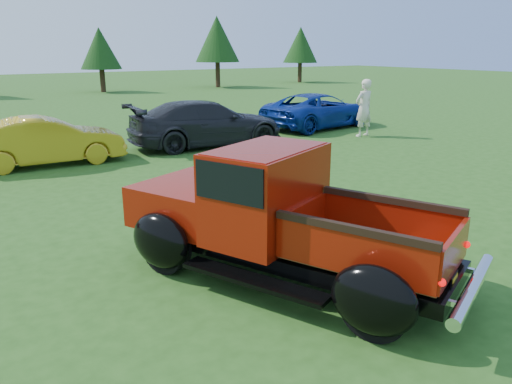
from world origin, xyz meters
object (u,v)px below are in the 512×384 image
object	(u,v)px
tree_east	(217,39)
show_car_blue	(318,110)
show_car_yellow	(47,141)
spectator	(364,108)
tree_mid_right	(100,48)
tree_far_east	(300,45)
pickup_truck	(266,214)
show_car_grey	(207,123)

from	to	relation	value
tree_east	show_car_blue	world-z (taller)	tree_east
show_car_yellow	spectator	world-z (taller)	spectator
show_car_yellow	show_car_blue	world-z (taller)	show_car_blue
tree_mid_right	tree_far_east	distance (m)	18.01
tree_east	tree_far_east	world-z (taller)	tree_east
pickup_truck	show_car_grey	bearing A→B (deg)	43.63
spectator	show_car_grey	bearing A→B (deg)	-16.99
tree_mid_right	show_car_grey	size ratio (longest dim) A/B	0.88
tree_mid_right	show_car_yellow	distance (m)	23.55
spectator	show_car_blue	bearing A→B (deg)	-91.70
tree_east	tree_far_east	bearing A→B (deg)	6.34
tree_east	show_car_grey	size ratio (longest dim) A/B	1.09
tree_mid_right	show_car_grey	xyz separation A→B (m)	(-3.24, -21.90, -2.25)
tree_mid_right	spectator	bearing A→B (deg)	-84.62
show_car_blue	show_car_yellow	bearing A→B (deg)	86.52
show_car_blue	spectator	size ratio (longest dim) A/B	2.41
tree_east	spectator	world-z (taller)	tree_east
show_car_grey	show_car_blue	world-z (taller)	show_car_grey
spectator	tree_far_east	bearing A→B (deg)	-125.50
show_car_blue	spectator	distance (m)	2.45
tree_far_east	spectator	bearing A→B (deg)	-123.52
show_car_blue	tree_east	bearing A→B (deg)	-27.83
tree_east	show_car_blue	xyz separation A→B (m)	(-6.81, -20.43, -2.99)
tree_mid_right	tree_east	xyz separation A→B (m)	(9.00, -0.50, 0.68)
tree_mid_right	tree_east	size ratio (longest dim) A/B	0.81
pickup_truck	spectator	size ratio (longest dim) A/B	2.54
show_car_yellow	show_car_grey	xyz separation A→B (m)	(4.85, 0.09, 0.08)
pickup_truck	show_car_blue	size ratio (longest dim) A/B	1.05
show_car_grey	spectator	world-z (taller)	spectator
show_car_grey	tree_mid_right	bearing A→B (deg)	-3.07
pickup_truck	spectator	xyz separation A→B (m)	(9.14, 7.31, 0.16)
show_car_yellow	show_car_grey	distance (m)	4.85
spectator	pickup_truck	bearing A→B (deg)	36.66
tree_far_east	show_car_grey	bearing A→B (deg)	-133.48
pickup_truck	show_car_grey	xyz separation A→B (m)	(3.70, 8.77, -0.12)
tree_far_east	pickup_truck	xyz separation A→B (m)	(-24.94, -31.16, -2.40)
pickup_truck	show_car_blue	xyz separation A→B (m)	(9.13, 9.74, -0.17)
tree_mid_right	show_car_blue	size ratio (longest dim) A/B	0.91
pickup_truck	tree_east	bearing A→B (deg)	38.65
show_car_yellow	tree_east	bearing A→B (deg)	-36.01
tree_far_east	show_car_yellow	xyz separation A→B (m)	(-26.10, -22.49, -2.60)
pickup_truck	show_car_yellow	xyz separation A→B (m)	(-1.16, 8.67, -0.20)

